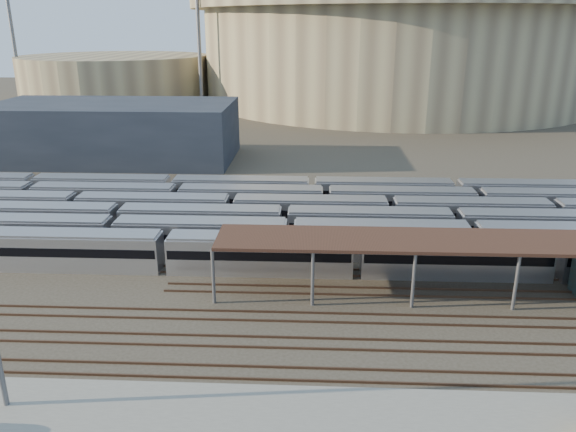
# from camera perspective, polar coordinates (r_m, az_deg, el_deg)

# --- Properties ---
(ground) EXTENTS (420.00, 420.00, 0.00)m
(ground) POSITION_cam_1_polar(r_m,az_deg,el_deg) (48.33, 1.78, -9.73)
(ground) COLOR #383026
(ground) RESTS_ON ground
(apron) EXTENTS (50.00, 9.00, 0.20)m
(apron) POSITION_cam_1_polar(r_m,az_deg,el_deg) (36.27, -7.16, -20.81)
(apron) COLOR gray
(apron) RESTS_ON ground
(subway_trains) EXTENTS (126.01, 23.90, 3.60)m
(subway_trains) POSITION_cam_1_polar(r_m,az_deg,el_deg) (64.55, 1.13, -0.37)
(subway_trains) COLOR silver
(subway_trains) RESTS_ON ground
(inspection_shed) EXTENTS (60.30, 6.00, 5.30)m
(inspection_shed) POSITION_cam_1_polar(r_m,az_deg,el_deg) (54.26, 25.86, -2.63)
(inspection_shed) COLOR slate
(inspection_shed) RESTS_ON ground
(empty_tracks) EXTENTS (170.00, 9.62, 0.18)m
(empty_tracks) POSITION_cam_1_polar(r_m,az_deg,el_deg) (43.96, 1.66, -12.76)
(empty_tracks) COLOR #4C3323
(empty_tracks) RESTS_ON ground
(stadium) EXTENTS (124.00, 124.00, 32.50)m
(stadium) POSITION_cam_1_polar(r_m,az_deg,el_deg) (184.12, 10.80, 16.62)
(stadium) COLOR tan
(stadium) RESTS_ON ground
(secondary_arena) EXTENTS (56.00, 56.00, 14.00)m
(secondary_arena) POSITION_cam_1_polar(r_m,az_deg,el_deg) (183.40, -17.04, 13.16)
(secondary_arena) COLOR tan
(secondary_arena) RESTS_ON ground
(service_building) EXTENTS (42.00, 20.00, 10.00)m
(service_building) POSITION_cam_1_polar(r_m,az_deg,el_deg) (105.23, -17.25, 8.21)
(service_building) COLOR #1E232D
(service_building) RESTS_ON ground
(floodlight_0) EXTENTS (4.00, 1.00, 38.40)m
(floodlight_0) POSITION_cam_1_polar(r_m,az_deg,el_deg) (155.41, -9.07, 17.86)
(floodlight_0) COLOR slate
(floodlight_0) RESTS_ON ground
(floodlight_1) EXTENTS (4.00, 1.00, 38.40)m
(floodlight_1) POSITION_cam_1_polar(r_m,az_deg,el_deg) (183.52, -26.21, 16.39)
(floodlight_1) COLOR slate
(floodlight_1) RESTS_ON ground
(floodlight_3) EXTENTS (4.00, 1.00, 38.40)m
(floodlight_3) POSITION_cam_1_polar(r_m,az_deg,el_deg) (202.65, -0.29, 18.31)
(floodlight_3) COLOR slate
(floodlight_3) RESTS_ON ground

